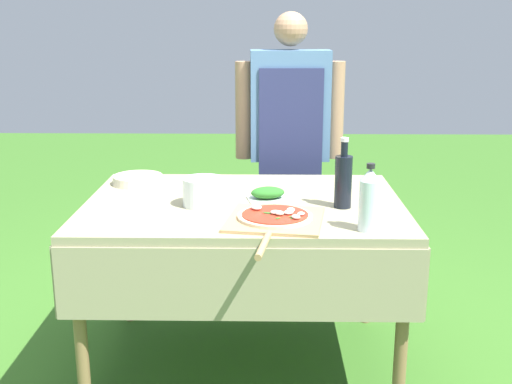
# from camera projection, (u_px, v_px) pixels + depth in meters

# --- Properties ---
(ground_plane) EXTENTS (12.00, 12.00, 0.00)m
(ground_plane) POSITION_uv_depth(u_px,v_px,m) (245.00, 362.00, 2.92)
(ground_plane) COLOR #386B23
(prep_table) EXTENTS (1.35, 0.97, 0.76)m
(prep_table) POSITION_uv_depth(u_px,v_px,m) (244.00, 221.00, 2.74)
(prep_table) COLOR gray
(prep_table) RESTS_ON ground
(person_cook) EXTENTS (0.58, 0.20, 1.55)m
(person_cook) POSITION_uv_depth(u_px,v_px,m) (289.00, 133.00, 3.45)
(person_cook) COLOR #4C4C51
(person_cook) RESTS_ON ground
(pizza_on_peel) EXTENTS (0.40, 0.61, 0.05)m
(pizza_on_peel) POSITION_uv_depth(u_px,v_px,m) (275.00, 219.00, 2.44)
(pizza_on_peel) COLOR tan
(pizza_on_peel) RESTS_ON prep_table
(oil_bottle) EXTENTS (0.07, 0.07, 0.29)m
(oil_bottle) POSITION_uv_depth(u_px,v_px,m) (343.00, 180.00, 2.60)
(oil_bottle) COLOR black
(oil_bottle) RESTS_ON prep_table
(water_bottle) EXTENTS (0.08, 0.08, 0.25)m
(water_bottle) POSITION_uv_depth(u_px,v_px,m) (369.00, 199.00, 2.31)
(water_bottle) COLOR silver
(water_bottle) RESTS_ON prep_table
(herb_container) EXTENTS (0.19, 0.15, 0.05)m
(herb_container) POSITION_uv_depth(u_px,v_px,m) (268.00, 193.00, 2.74)
(herb_container) COLOR silver
(herb_container) RESTS_ON prep_table
(mixing_tub) EXTENTS (0.17, 0.17, 0.12)m
(mixing_tub) POSITION_uv_depth(u_px,v_px,m) (203.00, 192.00, 2.64)
(mixing_tub) COLOR silver
(mixing_tub) RESTS_ON prep_table
(plate_stack) EXTENTS (0.24, 0.24, 0.04)m
(plate_stack) POSITION_uv_depth(u_px,v_px,m) (138.00, 180.00, 3.00)
(plate_stack) COLOR beige
(plate_stack) RESTS_ON prep_table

